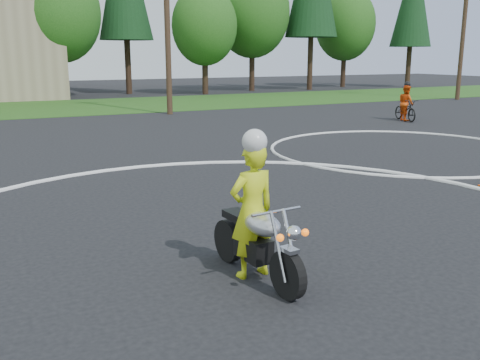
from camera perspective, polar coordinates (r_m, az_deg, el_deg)
name	(u,v)px	position (r m, az deg, el deg)	size (l,w,h in m)	color
ground	(362,311)	(6.53, 12.88, -13.42)	(120.00, 120.00, 0.00)	black
grass_strip	(49,108)	(31.81, -19.73, 7.25)	(120.00, 10.00, 0.02)	#1E4714
course_markings	(309,199)	(11.02, 7.36, -2.06)	(19.05, 19.05, 0.12)	silver
primary_motorcycle	(257,242)	(7.00, 1.88, -6.60)	(0.71, 2.04, 1.07)	black
rider_primary_grp	(252,207)	(6.98, 1.32, -2.88)	(0.69, 0.49, 1.99)	#C4D516
rider_second_grp	(406,107)	(25.26, 17.26, 7.46)	(1.08, 1.91, 1.74)	black
traffic_cones	(472,200)	(11.32, 23.55, -2.00)	(16.49, 12.76, 0.30)	#FF570D
treeline	(229,5)	(43.42, -1.15, 18.13)	(38.20, 8.10, 14.52)	#382619
utility_poles	(167,5)	(27.03, -7.82, 17.99)	(41.60, 1.12, 10.00)	#473321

